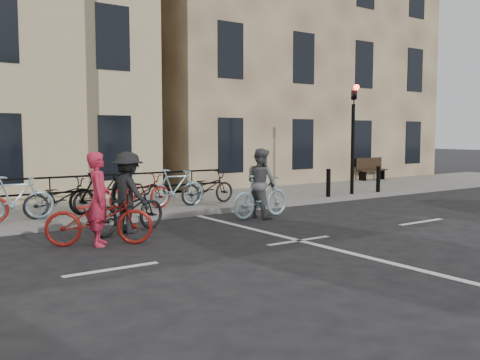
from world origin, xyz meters
TOP-DOWN VIEW (x-y plane):
  - ground at (0.00, 0.00)m, footprint 120.00×120.00m
  - sidewalk at (-4.00, 6.00)m, footprint 46.00×4.00m
  - building_east at (9.00, 13.00)m, footprint 14.00×10.00m
  - traffic_light at (6.20, 4.34)m, footprint 0.18×0.30m
  - bollard_east at (5.00, 4.25)m, footprint 0.14×0.14m
  - bollard_west at (7.40, 4.25)m, footprint 0.14×0.14m
  - bench at (11.00, 7.73)m, footprint 1.60×0.41m
  - parked_bikes at (-3.30, 5.04)m, footprint 10.40×1.23m
  - cyclist_pink at (-3.48, 1.93)m, footprint 2.17×1.50m
  - cyclist_grey at (1.19, 2.83)m, footprint 1.90×0.93m
  - cyclist_dark at (-2.50, 2.80)m, footprint 2.12×1.30m

SIDE VIEW (x-z plane):
  - ground at x=0.00m, z-range 0.00..0.00m
  - sidewalk at x=-4.00m, z-range 0.00..0.15m
  - bollard_east at x=5.00m, z-range 0.15..1.05m
  - bollard_west at x=7.40m, z-range 0.15..1.05m
  - cyclist_pink at x=-3.48m, z-range -0.28..1.55m
  - parked_bikes at x=-3.30m, z-range 0.12..1.17m
  - bench at x=11.00m, z-range 0.19..1.16m
  - cyclist_dark at x=-2.50m, z-range -0.19..1.60m
  - cyclist_grey at x=1.19m, z-range -0.17..1.63m
  - traffic_light at x=6.20m, z-range 0.50..4.40m
  - building_east at x=9.00m, z-range 0.15..12.15m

